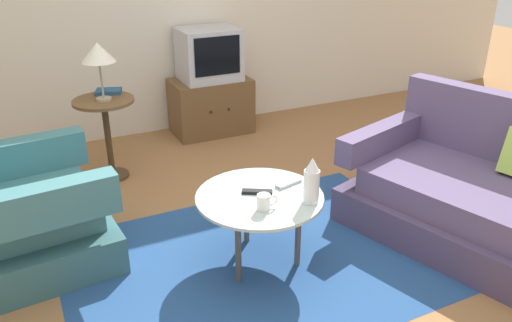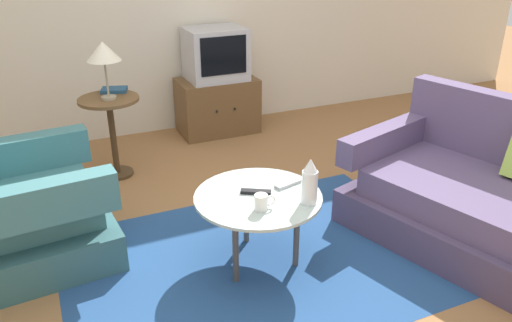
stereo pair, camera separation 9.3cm
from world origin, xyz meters
name	(u,v)px [view 1 (the left image)]	position (x,y,z in m)	size (l,w,h in m)	color
ground_plane	(265,253)	(0.00, 0.00, 0.00)	(16.00, 16.00, 0.00)	olive
area_rug	(259,260)	(-0.06, -0.06, 0.00)	(2.29, 1.63, 0.00)	navy
armchair	(23,217)	(-1.32, 0.56, 0.31)	(0.93, 0.95, 0.88)	#325C60
couch	(486,199)	(1.35, -0.45, 0.28)	(1.40, 1.83, 0.87)	#4B3E5C
coffee_table	(260,202)	(-0.06, -0.06, 0.41)	(0.74, 0.74, 0.45)	#B2C6C1
side_table	(106,123)	(-0.64, 1.51, 0.47)	(0.47, 0.47, 0.66)	brown
tv_stand	(211,106)	(0.46, 2.10, 0.27)	(0.75, 0.47, 0.53)	brown
television	(209,54)	(0.46, 2.11, 0.78)	(0.55, 0.45, 0.48)	#B7B7BC
table_lamp	(98,54)	(-0.63, 1.48, 1.02)	(0.25, 0.25, 0.44)	#9E937A
vase	(312,181)	(0.16, -0.25, 0.59)	(0.09, 0.09, 0.27)	white
mug	(264,202)	(-0.11, -0.22, 0.50)	(0.12, 0.07, 0.09)	white
tv_remote_dark	(257,192)	(-0.07, -0.03, 0.46)	(0.17, 0.13, 0.02)	black
tv_remote_silver	(289,183)	(0.15, -0.01, 0.46)	(0.18, 0.09, 0.02)	#B2B2B7
book	(109,91)	(-0.56, 1.66, 0.67)	(0.23, 0.20, 0.03)	navy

